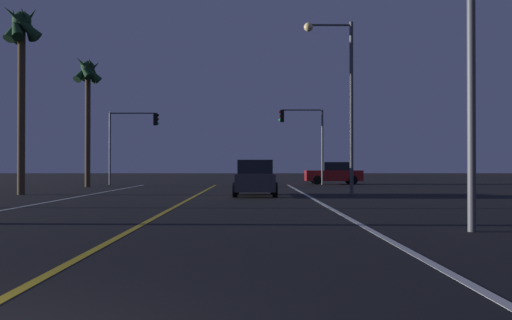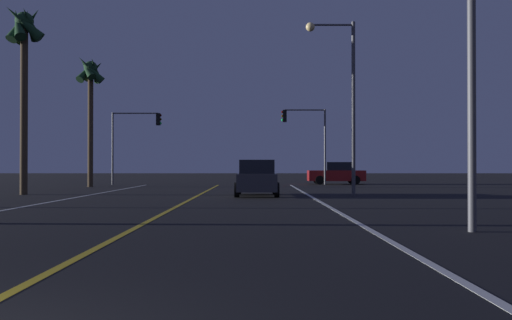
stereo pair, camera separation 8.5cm
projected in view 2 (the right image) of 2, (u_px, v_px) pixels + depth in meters
lane_edge_right at (327, 207)px, 19.52m from camera, size 0.16×43.51×0.01m
lane_edge_left at (21, 207)px, 19.47m from camera, size 0.16×43.51×0.01m
lane_center_divider at (174, 207)px, 19.50m from camera, size 0.16×43.51×0.01m
car_crossing_side at (334, 173)px, 43.09m from camera, size 4.30×2.02×1.70m
car_ahead_far at (254, 178)px, 26.54m from camera, size 2.02×4.30×1.70m
traffic_light_near_right at (302, 129)px, 41.82m from camera, size 3.34×0.36×5.64m
traffic_light_near_left at (134, 131)px, 41.76m from camera, size 3.73×0.36×5.39m
street_lamp_right_far at (340, 85)px, 26.97m from camera, size 2.38×0.44×8.36m
palm_tree_left_mid at (21, 42)px, 27.61m from camera, size 2.03×1.93×9.42m
palm_tree_left_far at (88, 82)px, 37.72m from camera, size 2.00×2.01×8.86m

